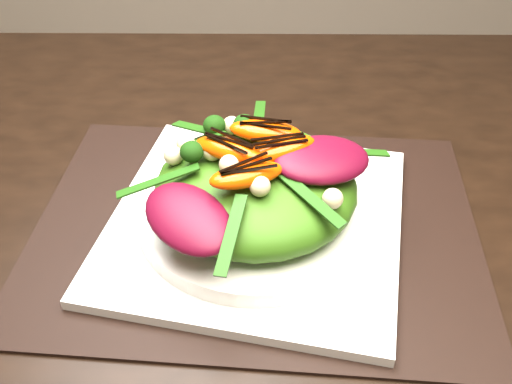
{
  "coord_description": "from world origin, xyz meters",
  "views": [
    {
      "loc": [
        -0.27,
        -0.47,
        1.17
      ],
      "look_at": [
        -0.27,
        -0.02,
        0.8
      ],
      "focal_mm": 42.0,
      "sensor_mm": 36.0,
      "label": 1
    }
  ],
  "objects_px": {
    "plate_base": "(256,221)",
    "salad_bowl": "(256,210)",
    "orange_segment": "(233,138)",
    "dining_table": "(509,232)",
    "placemat": "(256,226)",
    "lettuce_mound": "(256,187)"
  },
  "relations": [
    {
      "from": "dining_table",
      "to": "lettuce_mound",
      "type": "height_order",
      "value": "dining_table"
    },
    {
      "from": "dining_table",
      "to": "plate_base",
      "type": "bearing_deg",
      "value": -176.62
    },
    {
      "from": "dining_table",
      "to": "salad_bowl",
      "type": "height_order",
      "value": "dining_table"
    },
    {
      "from": "plate_base",
      "to": "salad_bowl",
      "type": "relative_size",
      "value": 1.21
    },
    {
      "from": "lettuce_mound",
      "to": "orange_segment",
      "type": "distance_m",
      "value": 0.05
    },
    {
      "from": "salad_bowl",
      "to": "lettuce_mound",
      "type": "distance_m",
      "value": 0.03
    },
    {
      "from": "dining_table",
      "to": "lettuce_mound",
      "type": "bearing_deg",
      "value": -176.62
    },
    {
      "from": "dining_table",
      "to": "plate_base",
      "type": "height_order",
      "value": "dining_table"
    },
    {
      "from": "salad_bowl",
      "to": "orange_segment",
      "type": "distance_m",
      "value": 0.08
    },
    {
      "from": "dining_table",
      "to": "placemat",
      "type": "distance_m",
      "value": 0.27
    },
    {
      "from": "dining_table",
      "to": "salad_bowl",
      "type": "distance_m",
      "value": 0.28
    },
    {
      "from": "placemat",
      "to": "plate_base",
      "type": "xyz_separation_m",
      "value": [
        0.0,
        0.0,
        0.01
      ]
    },
    {
      "from": "salad_bowl",
      "to": "lettuce_mound",
      "type": "relative_size",
      "value": 1.21
    },
    {
      "from": "lettuce_mound",
      "to": "placemat",
      "type": "bearing_deg",
      "value": 0.0
    },
    {
      "from": "placemat",
      "to": "lettuce_mound",
      "type": "relative_size",
      "value": 2.28
    },
    {
      "from": "salad_bowl",
      "to": "placemat",
      "type": "bearing_deg",
      "value": 0.0
    },
    {
      "from": "placemat",
      "to": "lettuce_mound",
      "type": "bearing_deg",
      "value": 0.0
    },
    {
      "from": "plate_base",
      "to": "lettuce_mound",
      "type": "xyz_separation_m",
      "value": [
        0.0,
        0.0,
        0.04
      ]
    },
    {
      "from": "plate_base",
      "to": "dining_table",
      "type": "bearing_deg",
      "value": 3.38
    },
    {
      "from": "dining_table",
      "to": "lettuce_mound",
      "type": "distance_m",
      "value": 0.28
    },
    {
      "from": "dining_table",
      "to": "salad_bowl",
      "type": "xyz_separation_m",
      "value": [
        -0.27,
        -0.02,
        0.04
      ]
    },
    {
      "from": "placemat",
      "to": "plate_base",
      "type": "height_order",
      "value": "plate_base"
    }
  ]
}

